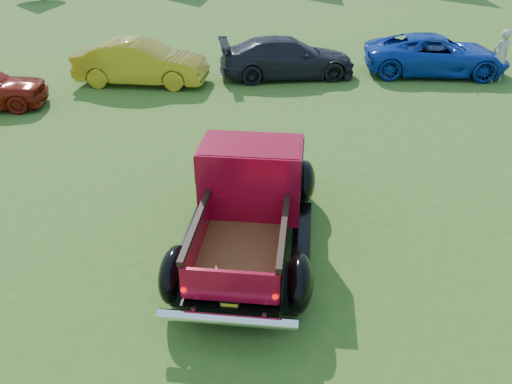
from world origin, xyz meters
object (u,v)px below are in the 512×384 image
at_px(spectator, 500,56).
at_px(show_car_blue, 436,55).
at_px(show_car_grey, 287,58).
at_px(show_car_yellow, 141,63).
at_px(pickup_truck, 252,193).

bearing_deg(spectator, show_car_blue, -45.08).
relative_size(show_car_grey, show_car_blue, 0.95).
distance_m(show_car_yellow, show_car_grey, 5.01).
bearing_deg(show_car_blue, pickup_truck, 151.74).
bearing_deg(show_car_blue, spectator, -114.48).
xyz_separation_m(pickup_truck, show_car_blue, (7.34, 9.63, -0.16)).
bearing_deg(show_car_grey, show_car_yellow, 91.86).
relative_size(show_car_yellow, show_car_grey, 0.93).
height_order(show_car_yellow, show_car_blue, show_car_yellow).
xyz_separation_m(pickup_truck, spectator, (9.07, 8.48, 0.03)).
bearing_deg(pickup_truck, show_car_yellow, 119.02).
bearing_deg(pickup_truck, show_car_blue, 63.89).
relative_size(show_car_blue, spectator, 2.80).
height_order(show_car_yellow, spectator, spectator).
bearing_deg(show_car_yellow, show_car_grey, -74.57).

